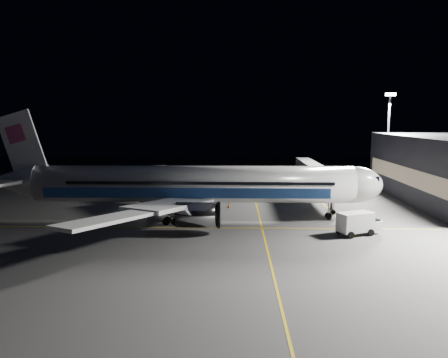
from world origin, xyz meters
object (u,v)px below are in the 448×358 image
at_px(floodlight_mast_north, 388,131).
at_px(safety_cone_b, 210,207).
at_px(baggage_tug, 150,199).
at_px(safety_cone_a, 229,206).
at_px(safety_cone_c, 230,201).
at_px(airliner, 187,185).
at_px(jet_bridge, 317,174).
at_px(service_truck, 359,223).

bearing_deg(floodlight_mast_north, safety_cone_b, -147.08).
distance_m(baggage_tug, safety_cone_b, 11.56).
height_order(safety_cone_a, safety_cone_c, safety_cone_c).
xyz_separation_m(airliner, safety_cone_a, (6.20, 7.84, -4.85)).
height_order(jet_bridge, safety_cone_a, jet_bridge).
bearing_deg(safety_cone_a, airliner, -128.33).
bearing_deg(safety_cone_c, floodlight_mast_north, 30.12).
distance_m(jet_bridge, baggage_tug, 32.12).
bearing_deg(safety_cone_a, service_truck, -43.99).
distance_m(jet_bridge, safety_cone_b, 23.19).
distance_m(safety_cone_b, safety_cone_c, 5.64).
bearing_deg(service_truck, baggage_tug, 123.61).
bearing_deg(jet_bridge, safety_cone_a, -148.81).
bearing_deg(floodlight_mast_north, safety_cone_a, -145.30).
distance_m(airliner, floodlight_mast_north, 52.56).
xyz_separation_m(airliner, jet_bridge, (23.08, 18.06, -0.58)).
height_order(baggage_tug, safety_cone_c, baggage_tug).
relative_size(airliner, safety_cone_a, 98.66).
relative_size(floodlight_mast_north, service_truck, 3.26).
xyz_separation_m(floodlight_mast_north, safety_cone_a, (-34.88, -24.15, -12.06)).
distance_m(jet_bridge, service_truck, 27.21).
distance_m(airliner, baggage_tug, 14.19).
bearing_deg(airliner, safety_cone_a, 51.67).
xyz_separation_m(jet_bridge, safety_cone_a, (-16.88, -10.22, -4.27)).
height_order(floodlight_mast_north, baggage_tug, floodlight_mast_north).
height_order(jet_bridge, safety_cone_c, jet_bridge).
relative_size(airliner, floodlight_mast_north, 2.97).
relative_size(jet_bridge, safety_cone_a, 55.20).
relative_size(baggage_tug, safety_cone_b, 4.82).
distance_m(airliner, safety_cone_a, 11.11).
distance_m(airliner, safety_cone_c, 14.28).
relative_size(airliner, safety_cone_c, 91.87).
bearing_deg(safety_cone_a, jet_bridge, 31.19).
bearing_deg(airliner, floodlight_mast_north, 37.91).
bearing_deg(baggage_tug, airliner, -37.96).
height_order(jet_bridge, safety_cone_b, jet_bridge).
bearing_deg(safety_cone_b, airliner, -112.12).
xyz_separation_m(jet_bridge, floodlight_mast_north, (18.00, 13.93, 7.79)).
bearing_deg(baggage_tug, jet_bridge, 28.69).
bearing_deg(safety_cone_c, safety_cone_a, -92.26).
xyz_separation_m(airliner, service_truck, (23.62, -8.98, -3.54)).
relative_size(service_truck, safety_cone_a, 10.19).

